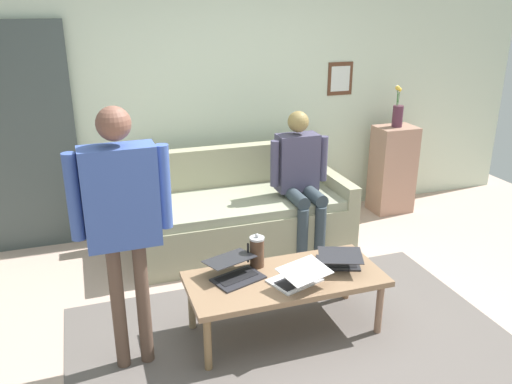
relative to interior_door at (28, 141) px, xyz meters
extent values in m
plane|color=#BCA091|center=(-1.70, 2.11, -1.02)|extent=(7.68, 7.68, 0.00)
cube|color=#5D5652|center=(-1.67, 2.10, -1.02)|extent=(2.97, 1.75, 0.01)
cube|color=silver|center=(-1.70, -0.09, 0.33)|extent=(7.04, 0.10, 2.70)
cube|color=#54311E|center=(-3.07, -0.04, 0.40)|extent=(0.28, 0.02, 0.34)
cube|color=silver|center=(-3.07, -0.03, 0.40)|extent=(0.21, 0.00, 0.26)
cube|color=#404A49|center=(0.00, 0.00, 0.00)|extent=(0.82, 0.05, 2.05)
cube|color=#9C997A|center=(-1.79, 0.62, -0.81)|extent=(1.95, 0.90, 0.42)
cube|color=#999D83|center=(-1.79, 0.64, -0.56)|extent=(1.71, 0.82, 0.08)
cube|color=#9C997A|center=(-1.79, 0.24, -0.37)|extent=(1.95, 0.14, 0.46)
cube|color=#9C997A|center=(-2.71, 0.62, -0.50)|extent=(0.12, 0.90, 0.20)
cube|color=#9C997A|center=(-0.88, 0.62, -0.50)|extent=(0.12, 0.90, 0.20)
cube|color=#87684C|center=(-1.67, 2.00, -0.62)|extent=(1.35, 0.60, 0.04)
cylinder|color=#896650|center=(-2.28, 2.24, -0.83)|extent=(0.05, 0.05, 0.39)
cylinder|color=olive|center=(-1.06, 2.24, -0.83)|extent=(0.05, 0.05, 0.39)
cylinder|color=#8A6142|center=(-2.28, 1.76, -0.83)|extent=(0.05, 0.05, 0.39)
cylinder|color=#877253|center=(-1.06, 1.76, -0.83)|extent=(0.05, 0.05, 0.39)
cube|color=#28282D|center=(-2.09, 1.95, -0.59)|extent=(0.36, 0.32, 0.01)
cube|color=black|center=(-2.09, 1.96, -0.58)|extent=(0.28, 0.22, 0.00)
cube|color=#28282D|center=(-2.06, 2.04, -0.48)|extent=(0.35, 0.31, 0.03)
cube|color=#211B2F|center=(-2.06, 2.04, -0.48)|extent=(0.32, 0.27, 0.02)
cube|color=#28282D|center=(-1.35, 1.93, -0.59)|extent=(0.38, 0.31, 0.01)
cube|color=black|center=(-1.35, 1.92, -0.58)|extent=(0.31, 0.21, 0.00)
cube|color=#28282D|center=(-1.32, 1.84, -0.48)|extent=(0.38, 0.30, 0.02)
cube|color=#2F272E|center=(-1.32, 1.84, -0.48)|extent=(0.34, 0.27, 0.02)
cube|color=silver|center=(-1.70, 2.08, -0.59)|extent=(0.38, 0.33, 0.01)
cube|color=black|center=(-1.71, 2.10, -0.58)|extent=(0.30, 0.22, 0.00)
cube|color=silver|center=(-1.73, 2.17, -0.47)|extent=(0.38, 0.32, 0.05)
cube|color=#BCDDF4|center=(-1.73, 2.17, -0.47)|extent=(0.34, 0.28, 0.04)
cylinder|color=#4C3323|center=(-1.53, 1.79, -0.49)|extent=(0.10, 0.10, 0.21)
cylinder|color=#B7B7BC|center=(-1.53, 1.79, -0.38)|extent=(0.10, 0.10, 0.02)
sphere|color=#B2B2B7|center=(-1.53, 1.79, -0.36)|extent=(0.03, 0.03, 0.03)
cube|color=black|center=(-1.47, 1.79, -0.48)|extent=(0.01, 0.01, 0.15)
cube|color=#A57A66|center=(-3.59, 0.29, -0.55)|extent=(0.42, 0.32, 0.94)
cylinder|color=#502839|center=(-3.59, 0.29, 0.03)|extent=(0.11, 0.11, 0.22)
cylinder|color=#3D7038|center=(-3.60, 0.27, 0.22)|extent=(0.02, 0.01, 0.16)
sphere|color=yellow|center=(-3.61, 0.26, 0.30)|extent=(0.04, 0.04, 0.04)
cylinder|color=#3D7038|center=(-3.57, 0.29, 0.23)|extent=(0.01, 0.03, 0.18)
sphere|color=gold|center=(-3.56, 0.29, 0.32)|extent=(0.05, 0.05, 0.05)
cylinder|color=#3D7038|center=(-3.58, 0.28, 0.23)|extent=(0.02, 0.03, 0.19)
sphere|color=silver|center=(-3.56, 0.27, 0.33)|extent=(0.04, 0.04, 0.04)
cylinder|color=#3D7038|center=(-3.59, 0.26, 0.21)|extent=(0.02, 0.01, 0.15)
sphere|color=silver|center=(-3.59, 0.26, 0.29)|extent=(0.03, 0.03, 0.03)
cylinder|color=brown|center=(-0.55, 2.02, -0.60)|extent=(0.09, 0.09, 0.85)
cylinder|color=brown|center=(-0.71, 2.02, -0.60)|extent=(0.09, 0.09, 0.85)
cube|color=#39529A|center=(-0.63, 2.02, 0.12)|extent=(0.43, 0.19, 0.60)
cylinder|color=#39529A|center=(-0.38, 2.03, 0.15)|extent=(0.08, 0.08, 0.51)
cylinder|color=#39529A|center=(-0.88, 2.02, 0.15)|extent=(0.08, 0.08, 0.51)
sphere|color=brown|center=(-0.63, 2.02, 0.55)|extent=(0.19, 0.19, 0.19)
cylinder|color=#323D45|center=(-2.37, 1.08, -0.77)|extent=(0.10, 0.10, 0.50)
cylinder|color=#323D45|center=(-2.20, 1.08, -0.77)|extent=(0.10, 0.10, 0.50)
cylinder|color=#323D45|center=(-2.37, 0.90, -0.47)|extent=(0.12, 0.40, 0.12)
cylinder|color=#323D45|center=(-2.20, 0.90, -0.47)|extent=(0.12, 0.40, 0.12)
cube|color=#45425C|center=(-2.28, 0.72, -0.21)|extent=(0.37, 0.20, 0.52)
cylinder|color=#45425C|center=(-2.52, 0.77, -0.19)|extent=(0.08, 0.08, 0.42)
cylinder|color=#45425C|center=(-2.05, 0.77, -0.19)|extent=(0.08, 0.08, 0.42)
sphere|color=olive|center=(-2.28, 0.72, 0.16)|extent=(0.19, 0.19, 0.19)
camera|label=1|loc=(-0.46, 4.93, 1.20)|focal=36.97mm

